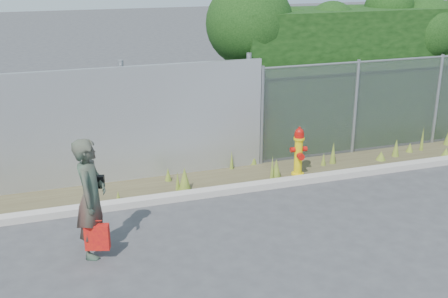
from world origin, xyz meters
name	(u,v)px	position (x,y,z in m)	size (l,w,h in m)	color
ground	(272,236)	(0.00, 0.00, 0.00)	(80.00, 80.00, 0.00)	#39393B
curb	(233,189)	(0.00, 1.80, 0.06)	(16.00, 0.22, 0.12)	#A9A098
weed_strip	(271,170)	(1.02, 2.38, 0.10)	(16.00, 1.35, 0.54)	#463E28
corrugated_fence	(38,133)	(-3.25, 3.01, 1.10)	(8.50, 0.21, 2.30)	#A5A7AC
chainlink_fence	(397,103)	(4.25, 3.00, 1.03)	(6.50, 0.07, 2.05)	gray
hedge	(376,55)	(4.29, 4.02, 1.92)	(7.95, 1.97, 3.67)	black
fire_hydrant	(299,152)	(1.49, 2.17, 0.48)	(0.33, 0.30, 0.99)	yellow
woman	(91,198)	(-2.63, 0.35, 0.87)	(0.64, 0.42, 1.75)	#10684C
red_tote_bag	(97,237)	(-2.60, 0.15, 0.36)	(0.34, 0.13, 0.45)	#A40913
black_shoulder_bag	(96,182)	(-2.53, 0.51, 1.04)	(0.24, 0.10, 0.18)	black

